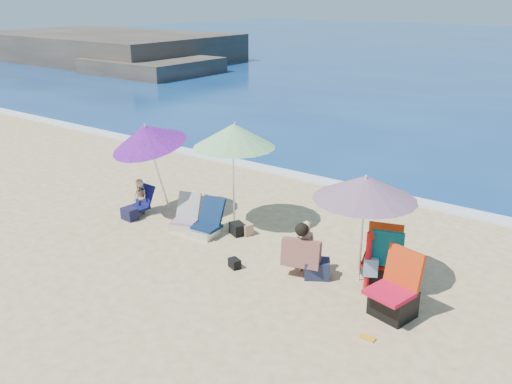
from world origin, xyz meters
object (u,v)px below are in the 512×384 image
Objects in this scene: umbrella_blue at (147,136)px; camp_chair_left at (394,297)px; umbrella_striped at (234,136)px; umbrella_turquoise at (365,188)px; camp_chair_right at (383,265)px; furled_umbrella at (368,257)px; person_center at (304,249)px; chair_navy at (206,226)px; person_left at (140,197)px; chair_rainbow at (185,219)px.

umbrella_blue is 2.09× the size of camp_chair_left.
umbrella_turquoise is at bearing -11.67° from umbrella_striped.
umbrella_blue is at bearing 173.93° from camp_chair_left.
umbrella_blue reaches higher than umbrella_turquoise.
umbrella_blue reaches higher than umbrella_striped.
furled_umbrella is at bearing -103.45° from camp_chair_right.
person_center is (-1.80, 0.32, 0.16)m from camp_chair_left.
furled_umbrella is 1.12× the size of camp_chair_left.
camp_chair_left reaches higher than chair_navy.
umbrella_striped reaches higher than umbrella_turquoise.
umbrella_turquoise is 2.48× the size of person_left.
furled_umbrella is 1.19m from person_center.
umbrella_blue reaches higher than furled_umbrella.
umbrella_turquoise is at bearing 0.87° from chair_rainbow.
furled_umbrella is at bearing -2.35° from person_left.
camp_chair_left reaches higher than person_center.
umbrella_striped reaches higher than camp_chair_left.
furled_umbrella is at bearing 1.64° from person_center.
furled_umbrella is 3.67m from chair_navy.
umbrella_turquoise is 0.91× the size of umbrella_striped.
person_left is at bearing -161.65° from umbrella_striped.
furled_umbrella is 5.59m from person_left.
person_left reaches higher than chair_rainbow.
camp_chair_left is 0.93m from camp_chair_right.
umbrella_striped reaches higher than chair_navy.
person_left is at bearing -171.60° from umbrella_blue.
person_left is at bearing 176.58° from person_center.
camp_chair_right is at bearing 2.67° from chair_rainbow.
chair_rainbow is at bearing 173.33° from camp_chair_left.
camp_chair_right is 1.30× the size of person_left.
person_center is at bearing -22.95° from umbrella_striped.
umbrella_striped is at bearing 164.93° from furled_umbrella.
furled_umbrella is 1.12× the size of camp_chair_right.
chair_navy is at bearing -176.94° from camp_chair_right.
umbrella_striped is at bearing 157.05° from person_center.
umbrella_blue is 3.03× the size of chair_navy.
umbrella_striped is 3.92m from camp_chair_right.
chair_navy is at bearing -2.12° from umbrella_blue.
person_left is (-1.36, 0.02, 0.18)m from chair_rainbow.
camp_chair_left is 1.29× the size of person_left.
umbrella_striped is 2.73m from person_left.
umbrella_turquoise reaches higher than chair_rainbow.
umbrella_turquoise is 3.70m from chair_navy.
umbrella_turquoise is 1.91× the size of camp_chair_right.
camp_chair_left is 1.08× the size of person_center.
umbrella_turquoise is at bearing 18.34° from person_center.
umbrella_striped is at bearing 76.37° from chair_navy.
chair_navy is (-3.37, -0.06, -1.51)m from umbrella_turquoise.
furled_umbrella reaches higher than chair_navy.
furled_umbrella is (5.28, -0.27, -1.16)m from umbrella_blue.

